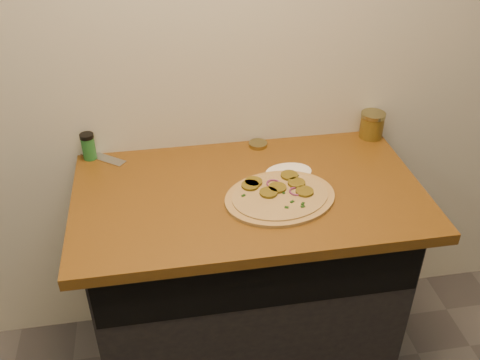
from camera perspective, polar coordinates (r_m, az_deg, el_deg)
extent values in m
cube|color=beige|center=(1.93, -0.80, 15.71)|extent=(4.00, 0.02, 2.70)
cube|color=black|center=(2.17, 0.65, -10.78)|extent=(1.10, 0.60, 0.86)
cube|color=brown|center=(1.85, 0.90, -1.49)|extent=(1.20, 0.70, 0.04)
cylinder|color=tan|center=(1.80, 4.29, -1.88)|extent=(0.44, 0.44, 0.01)
cylinder|color=#CCC287|center=(1.79, 4.30, -1.67)|extent=(0.38, 0.38, 0.00)
cylinder|color=brown|center=(1.85, 6.04, -0.31)|extent=(0.06, 0.06, 0.01)
cylinder|color=brown|center=(1.88, 5.28, 0.50)|extent=(0.06, 0.06, 0.01)
cylinder|color=brown|center=(1.79, 3.06, -1.36)|extent=(0.06, 0.06, 0.01)
cylinder|color=brown|center=(1.81, 6.90, -1.22)|extent=(0.06, 0.06, 0.01)
cylinder|color=brown|center=(1.82, 4.02, -0.81)|extent=(0.06, 0.06, 0.01)
cylinder|color=brown|center=(1.84, 1.46, -0.20)|extent=(0.06, 0.06, 0.01)
cylinder|color=brown|center=(1.82, 1.09, -0.57)|extent=(0.06, 0.06, 0.01)
torus|color=#712A5A|center=(1.81, 6.02, -1.20)|extent=(0.05, 0.05, 0.01)
torus|color=#712A5A|center=(1.84, 3.58, -0.37)|extent=(0.05, 0.05, 0.01)
cube|color=black|center=(1.84, 5.72, -0.56)|extent=(0.02, 0.02, 0.00)
cube|color=black|center=(1.85, 6.68, -0.42)|extent=(0.02, 0.02, 0.00)
cube|color=black|center=(1.80, 7.55, -1.57)|extent=(0.01, 0.02, 0.00)
cube|color=black|center=(1.74, 6.72, -2.82)|extent=(0.01, 0.01, 0.00)
cube|color=black|center=(1.84, 5.58, -0.50)|extent=(0.02, 0.02, 0.00)
cube|color=black|center=(1.76, 5.58, -2.31)|extent=(0.02, 0.01, 0.00)
cube|color=black|center=(1.78, 0.37, -1.66)|extent=(0.02, 0.01, 0.00)
cube|color=black|center=(1.75, 6.71, -2.51)|extent=(0.02, 0.02, 0.00)
cube|color=black|center=(1.80, 6.54, -1.37)|extent=(0.02, 0.01, 0.00)
cube|color=black|center=(1.89, 6.08, 0.56)|extent=(0.01, 0.02, 0.00)
cube|color=black|center=(1.73, 4.99, -2.92)|extent=(0.02, 0.01, 0.00)
cube|color=black|center=(1.80, 4.64, -1.35)|extent=(0.01, 0.02, 0.00)
cube|color=black|center=(1.87, 6.54, -0.03)|extent=(0.02, 0.02, 0.00)
cube|color=#B7BAC1|center=(2.08, -14.72, 2.40)|extent=(0.20, 0.17, 0.01)
cube|color=black|center=(2.18, -17.76, 3.50)|extent=(0.11, 0.09, 0.02)
cylinder|color=#8E8553|center=(2.09, 1.93, 3.82)|extent=(0.09, 0.09, 0.02)
cylinder|color=maroon|center=(2.20, 13.86, 5.55)|extent=(0.09, 0.09, 0.09)
cylinder|color=#8E8553|center=(2.17, 14.05, 6.76)|extent=(0.10, 0.10, 0.02)
cylinder|color=#21682C|center=(2.07, -15.84, 3.29)|extent=(0.05, 0.05, 0.09)
cylinder|color=black|center=(2.04, -16.06, 4.53)|extent=(0.05, 0.05, 0.02)
cylinder|color=white|center=(1.94, 5.20, 0.89)|extent=(0.18, 0.18, 0.00)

